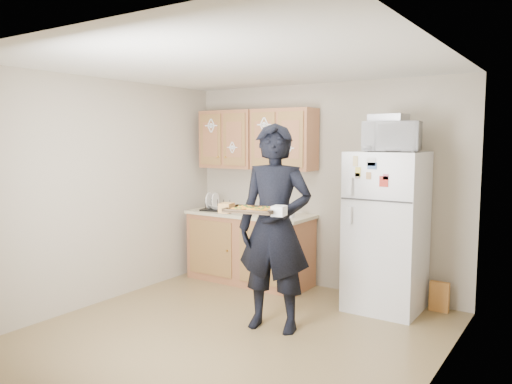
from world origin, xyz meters
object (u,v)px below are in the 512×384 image
refrigerator (386,231)px  dish_rack (218,204)px  baking_tray (252,210)px  person (275,228)px  microwave (392,137)px

refrigerator → dish_rack: bearing=-179.4°
refrigerator → baking_tray: bearing=-118.1°
dish_rack → person: bearing=-35.6°
refrigerator → microwave: (0.05, -0.05, 1.01)m
refrigerator → dish_rack: 2.26m
person → dish_rack: (-1.56, 1.11, -0.01)m
refrigerator → baking_tray: refrigerator is taller
baking_tray → microwave: microwave is taller
microwave → dish_rack: 2.47m
baking_tray → refrigerator: bearing=50.4°
person → microwave: size_ratio=3.52×
person → dish_rack: person is taller
refrigerator → dish_rack: (-2.26, -0.02, 0.13)m
baking_tray → microwave: (0.81, 1.38, 0.67)m
refrigerator → microwave: bearing=-46.2°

